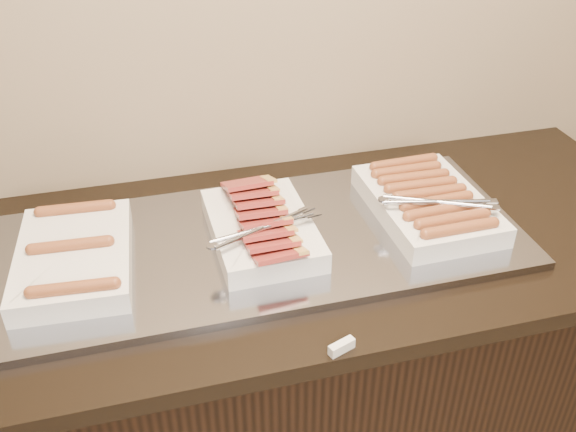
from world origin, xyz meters
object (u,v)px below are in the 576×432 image
at_px(counter, 261,382).
at_px(dish_left, 74,256).
at_px(dish_center, 262,227).
at_px(dish_right, 428,202).
at_px(warming_tray, 257,243).

relative_size(counter, dish_left, 5.72).
distance_m(dish_center, dish_right, 0.40).
bearing_deg(dish_right, counter, 178.42).
bearing_deg(warming_tray, dish_left, 180.00).
bearing_deg(counter, warming_tray, 0.00).
height_order(counter, warming_tray, warming_tray).
xyz_separation_m(counter, dish_right, (0.42, -0.00, 0.50)).
bearing_deg(warming_tray, dish_center, -25.19).
xyz_separation_m(counter, dish_left, (-0.39, 0.00, 0.50)).
xyz_separation_m(warming_tray, dish_left, (-0.39, 0.00, 0.04)).
distance_m(dish_left, dish_right, 0.81).
distance_m(counter, dish_left, 0.63).
bearing_deg(counter, dish_right, -0.52).
bearing_deg(warming_tray, dish_right, -0.52).
bearing_deg(warming_tray, counter, 180.00).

